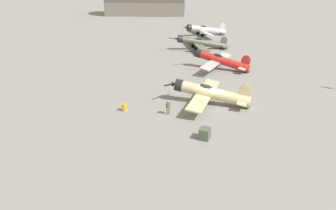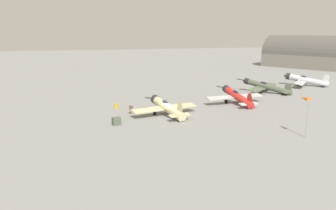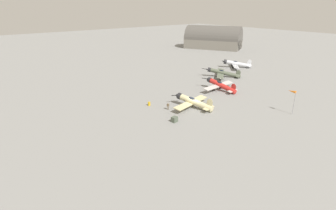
{
  "view_description": "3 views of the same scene",
  "coord_description": "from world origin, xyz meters",
  "px_view_note": "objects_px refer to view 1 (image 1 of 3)",
  "views": [
    {
      "loc": [
        14.55,
        -34.5,
        14.91
      ],
      "look_at": [
        -3.05,
        -5.4,
        1.1
      ],
      "focal_mm": 35.31,
      "sensor_mm": 36.0,
      "label": 1
    },
    {
      "loc": [
        51.68,
        -15.13,
        13.34
      ],
      "look_at": [
        -0.0,
        0.0,
        1.8
      ],
      "focal_mm": 37.27,
      "sensor_mm": 36.0,
      "label": 2
    },
    {
      "loc": [
        40.92,
        -40.89,
        22.21
      ],
      "look_at": [
        -3.05,
        -5.4,
        1.1
      ],
      "focal_mm": 29.03,
      "sensor_mm": 36.0,
      "label": 3
    }
  ],
  "objects_px": {
    "airplane_foreground": "(209,93)",
    "airplane_far_line": "(201,43)",
    "airplane_outer_stand": "(205,30)",
    "equipment_crate": "(205,134)",
    "airplane_mid_apron": "(220,60)",
    "fuel_drum": "(124,107)",
    "ground_crew_mechanic": "(168,106)"
  },
  "relations": [
    {
      "from": "airplane_far_line",
      "to": "airplane_outer_stand",
      "type": "distance_m",
      "value": 15.99
    },
    {
      "from": "airplane_outer_stand",
      "to": "airplane_foreground",
      "type": "bearing_deg",
      "value": 70.6
    },
    {
      "from": "airplane_far_line",
      "to": "airplane_outer_stand",
      "type": "relative_size",
      "value": 1.08
    },
    {
      "from": "airplane_mid_apron",
      "to": "equipment_crate",
      "type": "height_order",
      "value": "airplane_mid_apron"
    },
    {
      "from": "airplane_foreground",
      "to": "airplane_far_line",
      "type": "relative_size",
      "value": 0.97
    },
    {
      "from": "airplane_outer_stand",
      "to": "ground_crew_mechanic",
      "type": "relative_size",
      "value": 6.73
    },
    {
      "from": "airplane_foreground",
      "to": "airplane_outer_stand",
      "type": "height_order",
      "value": "airplane_foreground"
    },
    {
      "from": "equipment_crate",
      "to": "fuel_drum",
      "type": "distance_m",
      "value": 10.94
    },
    {
      "from": "airplane_mid_apron",
      "to": "airplane_outer_stand",
      "type": "height_order",
      "value": "airplane_outer_stand"
    },
    {
      "from": "airplane_outer_stand",
      "to": "equipment_crate",
      "type": "xyz_separation_m",
      "value": [
        23.53,
        -49.9,
        -0.8
      ]
    },
    {
      "from": "ground_crew_mechanic",
      "to": "fuel_drum",
      "type": "height_order",
      "value": "ground_crew_mechanic"
    },
    {
      "from": "airplane_far_line",
      "to": "equipment_crate",
      "type": "distance_m",
      "value": 39.22
    },
    {
      "from": "airplane_mid_apron",
      "to": "fuel_drum",
      "type": "height_order",
      "value": "airplane_mid_apron"
    },
    {
      "from": "airplane_far_line",
      "to": "fuel_drum",
      "type": "xyz_separation_m",
      "value": [
        6.65,
        -33.65,
        -0.92
      ]
    },
    {
      "from": "ground_crew_mechanic",
      "to": "equipment_crate",
      "type": "relative_size",
      "value": 1.23
    },
    {
      "from": "airplane_foreground",
      "to": "ground_crew_mechanic",
      "type": "bearing_deg",
      "value": 51.43
    },
    {
      "from": "airplane_foreground",
      "to": "ground_crew_mechanic",
      "type": "xyz_separation_m",
      "value": [
        -2.56,
        -5.3,
        -0.41
      ]
    },
    {
      "from": "ground_crew_mechanic",
      "to": "equipment_crate",
      "type": "xyz_separation_m",
      "value": [
        6.04,
        -3.21,
        -0.42
      ]
    },
    {
      "from": "airplane_outer_stand",
      "to": "equipment_crate",
      "type": "bearing_deg",
      "value": 70.0
    },
    {
      "from": "fuel_drum",
      "to": "airplane_mid_apron",
      "type": "bearing_deg",
      "value": 83.44
    },
    {
      "from": "airplane_outer_stand",
      "to": "ground_crew_mechanic",
      "type": "distance_m",
      "value": 49.85
    },
    {
      "from": "fuel_drum",
      "to": "airplane_far_line",
      "type": "bearing_deg",
      "value": 101.17
    },
    {
      "from": "airplane_foreground",
      "to": "airplane_outer_stand",
      "type": "distance_m",
      "value": 45.99
    },
    {
      "from": "ground_crew_mechanic",
      "to": "fuel_drum",
      "type": "relative_size",
      "value": 1.88
    },
    {
      "from": "equipment_crate",
      "to": "airplane_outer_stand",
      "type": "bearing_deg",
      "value": 115.25
    },
    {
      "from": "airplane_mid_apron",
      "to": "fuel_drum",
      "type": "distance_m",
      "value": 22.08
    },
    {
      "from": "airplane_outer_stand",
      "to": "ground_crew_mechanic",
      "type": "xyz_separation_m",
      "value": [
        17.49,
        -46.69,
        -0.38
      ]
    },
    {
      "from": "equipment_crate",
      "to": "airplane_far_line",
      "type": "bearing_deg",
      "value": 116.48
    },
    {
      "from": "airplane_foreground",
      "to": "airplane_outer_stand",
      "type": "relative_size",
      "value": 1.05
    },
    {
      "from": "airplane_far_line",
      "to": "ground_crew_mechanic",
      "type": "xyz_separation_m",
      "value": [
        11.44,
        -31.88,
        -0.38
      ]
    },
    {
      "from": "equipment_crate",
      "to": "fuel_drum",
      "type": "relative_size",
      "value": 1.53
    },
    {
      "from": "airplane_outer_stand",
      "to": "equipment_crate",
      "type": "relative_size",
      "value": 8.27
    }
  ]
}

